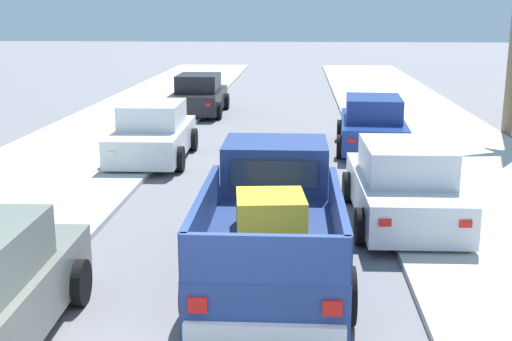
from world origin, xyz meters
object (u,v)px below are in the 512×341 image
Objects in this scene: car_left_near at (403,186)px; car_left_far at (373,125)px; pickup_truck at (273,224)px; car_right_mid at (153,134)px; car_left_mid at (199,96)px.

car_left_near is 6.83m from car_left_far.
car_right_mid is (-3.51, 7.84, -0.08)m from pickup_truck.
pickup_truck reaches higher than car_left_far.
pickup_truck is at bearing -65.85° from car_right_mid.
pickup_truck is 1.20× the size of car_left_far.
car_right_mid is 0.99× the size of car_left_far.
car_right_mid is at bearing -90.26° from car_left_mid.
pickup_truck reaches higher than car_right_mid.
car_left_near is 7.78m from car_right_mid.
car_left_mid and car_right_mid have the same top height.
car_left_far is (5.98, -6.49, 0.00)m from car_left_mid.
car_left_far is at bearing 75.38° from pickup_truck.
car_left_near is 1.01× the size of car_left_mid.
car_left_near and car_left_far have the same top height.
pickup_truck is at bearing -130.72° from car_left_near.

